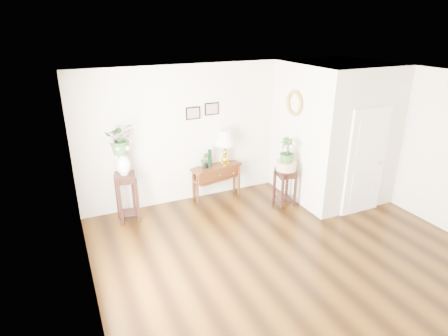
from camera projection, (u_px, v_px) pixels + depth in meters
floor at (293, 258)px, 6.03m from camera, size 6.00×5.50×0.02m
ceiling at (307, 82)px, 5.00m from camera, size 6.00×5.50×0.02m
wall_back at (223, 131)px, 7.84m from camera, size 6.00×0.02×2.80m
wall_left at (86, 220)px, 4.35m from camera, size 0.02×5.50×2.80m
wall_right at (439, 150)px, 6.68m from camera, size 0.02×5.50×2.80m
partition at (333, 131)px, 7.83m from camera, size 1.80×1.95×2.80m
door at (366, 162)px, 7.11m from camera, size 0.90×0.05×2.10m
art_print_left at (193, 113)px, 7.40m from camera, size 0.30×0.02×0.25m
art_print_right at (212, 109)px, 7.54m from camera, size 0.30×0.02×0.25m
wall_ornament at (294, 103)px, 7.33m from camera, size 0.07×0.51×0.51m
console_table at (216, 181)px, 7.98m from camera, size 1.13×0.57×0.72m
table_lamp at (225, 149)px, 7.80m from camera, size 0.53×0.53×0.75m
green_vase at (210, 159)px, 7.73m from camera, size 0.08×0.08×0.38m
potted_plant at (205, 160)px, 7.69m from camera, size 0.21×0.19×0.32m
plant_stand_a at (127, 197)px, 7.00m from camera, size 0.43×0.43×0.95m
porcelain_vase at (123, 163)px, 6.74m from camera, size 0.26×0.26×0.44m
lily_arrangement at (121, 138)px, 6.57m from camera, size 0.59×0.53×0.58m
plant_stand_b at (285, 187)px, 7.64m from camera, size 0.43×0.43×0.77m
ceramic_bowl at (286, 166)px, 7.46m from camera, size 0.41×0.41×0.18m
narcissus at (287, 151)px, 7.35m from camera, size 0.31×0.31×0.54m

